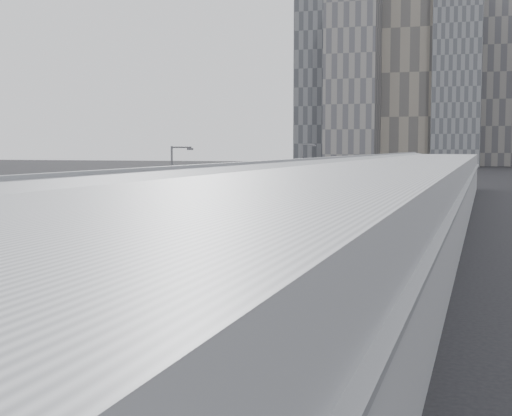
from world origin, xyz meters
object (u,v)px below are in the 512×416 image
at_px(bus_5, 329,199).
at_px(bus_7, 367,189).
at_px(bus_9, 387,180).
at_px(bus_3, 257,222).
at_px(bus_8, 379,184).
at_px(bus_1, 72,286).
at_px(bus_6, 343,193).
at_px(bus_10, 395,178).
at_px(street_lamp_far, 303,169).
at_px(suv, 347,186).
at_px(shipping_container, 315,190).
at_px(bus_4, 299,209).
at_px(street_lamp_near, 174,186).
at_px(bus_2, 182,248).

relative_size(bus_5, bus_7, 1.08).
distance_m(bus_5, bus_9, 55.86).
bearing_deg(bus_3, bus_8, 91.87).
bearing_deg(bus_1, bus_5, 87.49).
xyz_separation_m(bus_6, bus_7, (0.91, 15.20, -0.18)).
bearing_deg(bus_5, bus_10, 92.38).
bearing_deg(street_lamp_far, bus_6, -14.55).
bearing_deg(bus_1, bus_3, 87.89).
bearing_deg(bus_1, suv, 90.87).
bearing_deg(bus_5, bus_7, 91.18).
bearing_deg(shipping_container, bus_4, -94.84).
relative_size(bus_8, shipping_container, 1.99).
bearing_deg(bus_9, suv, -127.24).
bearing_deg(bus_4, bus_9, 95.71).
bearing_deg(suv, bus_4, -83.09).
bearing_deg(street_lamp_far, shipping_container, 95.24).
relative_size(bus_4, bus_10, 1.08).
xyz_separation_m(bus_8, street_lamp_near, (-7.22, -71.80, 3.12)).
bearing_deg(bus_4, bus_10, 95.67).
xyz_separation_m(street_lamp_near, suv, (0.01, 79.68, -4.04)).
xyz_separation_m(street_lamp_near, street_lamp_far, (0.18, 44.42, 0.22)).
relative_size(bus_8, bus_9, 1.03).
xyz_separation_m(bus_10, shipping_container, (-7.40, -43.91, -0.40)).
relative_size(bus_5, bus_10, 1.03).
xyz_separation_m(bus_5, bus_9, (-0.27, 55.86, -0.01)).
distance_m(bus_7, bus_10, 42.67).
relative_size(bus_7, street_lamp_far, 1.42).
bearing_deg(bus_8, bus_1, -86.46).
bearing_deg(bus_10, bus_7, -85.15).
xyz_separation_m(bus_1, shipping_container, (-8.20, 84.11, -0.51)).
distance_m(bus_1, bus_8, 99.12).
relative_size(bus_4, bus_6, 1.01).
height_order(bus_1, street_lamp_near, street_lamp_near).
height_order(bus_1, suv, bus_1).
distance_m(bus_9, suv, 9.98).
relative_size(bus_6, bus_8, 1.02).
height_order(bus_2, bus_5, bus_5).
relative_size(bus_1, bus_10, 1.07).
height_order(bus_4, suv, bus_4).
bearing_deg(suv, bus_3, -84.32).
height_order(bus_8, bus_9, bus_8).
xyz_separation_m(bus_6, bus_10, (0.17, 57.86, -0.11)).
bearing_deg(bus_3, bus_2, -87.79).
distance_m(bus_7, bus_8, 13.76).
bearing_deg(suv, bus_6, -79.65).
distance_m(bus_4, shipping_container, 41.93).
relative_size(bus_2, bus_7, 1.06).
distance_m(bus_7, suv, 22.81).
relative_size(bus_7, suv, 2.34).
bearing_deg(bus_7, street_lamp_near, -93.76).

